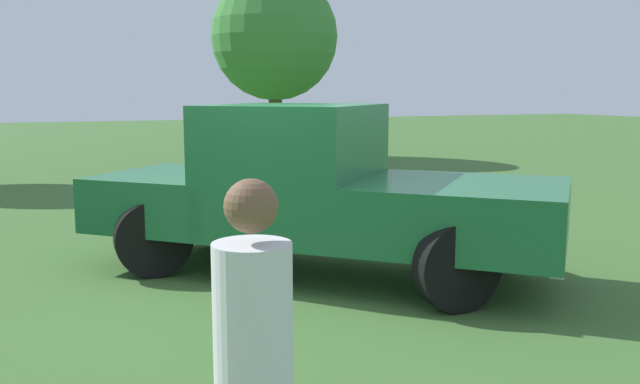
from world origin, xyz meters
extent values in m
plane|color=#3D662D|center=(0.00, 0.00, 0.00)|extent=(80.00, 80.00, 0.00)
cylinder|color=black|center=(2.38, -0.24, 0.41)|extent=(0.82, 0.22, 0.82)
cylinder|color=black|center=(1.35, -1.33, 0.41)|extent=(0.82, 0.22, 0.82)
cylinder|color=black|center=(0.02, 1.98, 0.41)|extent=(0.82, 0.22, 0.82)
cylinder|color=black|center=(-1.00, 0.88, 0.41)|extent=(0.82, 0.22, 0.82)
cube|color=#1E6638|center=(1.79, -0.71, 0.75)|extent=(2.71, 2.70, 0.64)
cube|color=#1E6638|center=(0.47, 0.53, 1.13)|extent=(2.41, 2.42, 1.40)
cube|color=slate|center=(0.47, 0.53, 1.57)|extent=(2.14, 2.15, 0.48)
cube|color=#1E6638|center=(-0.27, 1.22, 0.73)|extent=(3.00, 2.97, 0.60)
cube|color=silver|center=(2.49, -1.36, 0.49)|extent=(1.27, 1.34, 0.16)
cylinder|color=silver|center=(-1.30, -3.86, 1.09)|extent=(0.39, 0.39, 0.60)
sphere|color=brown|center=(-1.30, -3.86, 1.54)|extent=(0.22, 0.22, 0.22)
cylinder|color=brown|center=(4.41, 12.99, 1.21)|extent=(0.40, 0.40, 2.43)
sphere|color=#3D8438|center=(4.41, 12.99, 3.54)|extent=(3.71, 3.71, 3.71)
camera|label=1|loc=(-2.04, -6.37, 1.98)|focal=38.12mm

